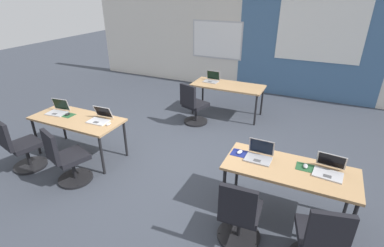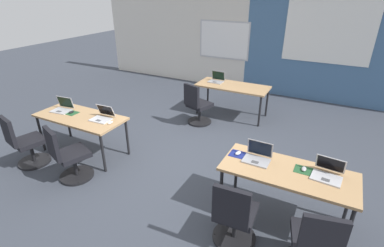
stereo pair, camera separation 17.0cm
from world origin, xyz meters
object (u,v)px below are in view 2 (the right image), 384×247
at_px(laptop_near_left_inner, 102,116).
at_px(chair_near_left_end, 25,145).
at_px(mouse_near_right_inner, 238,153).
at_px(chair_far_left, 197,107).
at_px(desk_near_left, 80,119).
at_px(laptop_near_left_end, 63,108).
at_px(mouse_near_right_end, 304,169).
at_px(desk_near_right, 288,175).
at_px(laptop_far_left, 217,80).
at_px(chair_near_left_inner, 69,158).
at_px(chair_near_right_end, 314,247).
at_px(mouse_near_left_end, 71,112).
at_px(chair_near_right_inner, 234,219).
at_px(mouse_near_left_inner, 110,123).
at_px(desk_far_center, 233,88).
at_px(laptop_near_right_end, 328,173).
at_px(laptop_near_right_inner, 257,156).

xyz_separation_m(laptop_near_left_inner, chair_near_left_end, (-0.98, -0.82, -0.39)).
relative_size(mouse_near_right_inner, chair_far_left, 0.12).
bearing_deg(desk_near_left, laptop_near_left_inner, 11.59).
relative_size(laptop_near_left_end, mouse_near_right_end, 3.51).
xyz_separation_m(desk_near_right, chair_near_left_end, (-4.04, -0.73, -0.28)).
xyz_separation_m(laptop_near_left_end, laptop_far_left, (1.78, 2.85, -0.00)).
bearing_deg(chair_near_left_inner, desk_near_left, -39.15).
bearing_deg(chair_near_right_end, mouse_near_right_end, -84.42).
xyz_separation_m(laptop_near_left_inner, mouse_near_left_end, (-0.66, -0.07, -0.03)).
relative_size(mouse_near_left_end, chair_near_right_end, 0.11).
xyz_separation_m(chair_near_right_inner, mouse_near_left_end, (-3.32, 0.73, 0.36)).
xyz_separation_m(desk_near_left, mouse_near_right_inner, (2.83, 0.07, 0.08)).
relative_size(chair_near_left_end, mouse_near_right_end, 8.96).
height_order(mouse_near_left_inner, laptop_far_left, laptop_far_left).
height_order(mouse_near_right_inner, mouse_near_left_inner, mouse_near_right_inner).
height_order(mouse_near_right_inner, chair_near_right_end, chair_near_right_end).
xyz_separation_m(desk_near_left, mouse_near_left_inner, (0.67, 0.02, 0.08)).
height_order(desk_near_right, chair_near_right_inner, chair_near_right_inner).
bearing_deg(chair_far_left, mouse_near_right_end, 159.22).
height_order(desk_near_right, laptop_far_left, laptop_far_left).
xyz_separation_m(desk_far_center, chair_far_left, (-0.49, -0.78, -0.28)).
bearing_deg(chair_near_right_inner, laptop_near_left_end, -15.16).
bearing_deg(mouse_near_left_end, mouse_near_right_inner, 0.94).
bearing_deg(mouse_near_left_inner, chair_near_right_inner, -16.75).
relative_size(desk_near_right, laptop_near_right_end, 4.48).
relative_size(desk_near_right, laptop_near_right_inner, 4.77).
bearing_deg(laptop_near_left_end, mouse_near_right_end, -5.99).
height_order(desk_far_center, laptop_near_left_inner, laptop_near_left_inner).
bearing_deg(desk_near_left, chair_near_left_inner, -58.93).
xyz_separation_m(desk_near_right, chair_far_left, (-2.24, 2.02, -0.28)).
bearing_deg(desk_near_left, laptop_near_left_end, 175.17).
distance_m(chair_near_left_end, chair_far_left, 3.29).
relative_size(desk_far_center, mouse_near_left_inner, 15.93).
relative_size(desk_near_left, chair_near_right_inner, 1.74).
xyz_separation_m(laptop_near_right_inner, chair_near_right_end, (0.84, -0.77, -0.39)).
bearing_deg(chair_near_left_inner, laptop_near_right_end, -147.77).
bearing_deg(laptop_near_left_end, laptop_near_left_inner, -3.56).
height_order(desk_far_center, chair_near_left_end, chair_near_left_end).
height_order(chair_near_left_inner, mouse_near_right_end, chair_near_left_inner).
xyz_separation_m(laptop_near_left_end, mouse_near_left_end, (0.23, -0.02, -0.03)).
relative_size(desk_near_right, chair_far_left, 1.74).
distance_m(laptop_near_right_inner, laptop_far_left, 3.33).
bearing_deg(desk_far_center, desk_near_right, -57.99).
bearing_deg(mouse_near_right_end, mouse_near_left_inner, -178.46).
bearing_deg(mouse_near_left_inner, chair_near_right_end, -12.44).
bearing_deg(desk_near_left, mouse_near_right_inner, 1.50).
height_order(chair_near_right_inner, laptop_near_right_end, laptop_near_right_end).
bearing_deg(laptop_near_right_end, chair_near_right_inner, -131.00).
relative_size(chair_near_right_inner, laptop_far_left, 2.69).
distance_m(desk_far_center, mouse_near_right_end, 3.31).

